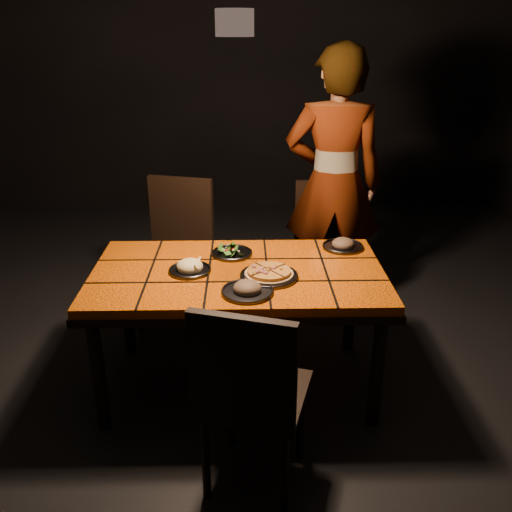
{
  "coord_description": "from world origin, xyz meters",
  "views": [
    {
      "loc": [
        0.04,
        -2.71,
        1.98
      ],
      "look_at": [
        0.1,
        0.03,
        0.82
      ],
      "focal_mm": 38.0,
      "sensor_mm": 36.0,
      "label": 1
    }
  ],
  "objects_px": {
    "chair_far_left": "(177,242)",
    "plate_pizza": "(269,274)",
    "dining_table": "(238,283)",
    "chair_near": "(250,391)",
    "plate_pasta": "(190,268)",
    "chair_far_right": "(325,238)",
    "diner": "(334,184)"
  },
  "relations": [
    {
      "from": "chair_far_right",
      "to": "plate_pasta",
      "type": "relative_size",
      "value": 4.14
    },
    {
      "from": "dining_table",
      "to": "plate_pasta",
      "type": "distance_m",
      "value": 0.28
    },
    {
      "from": "plate_pasta",
      "to": "chair_near",
      "type": "bearing_deg",
      "value": -68.61
    },
    {
      "from": "plate_pizza",
      "to": "chair_far_left",
      "type": "bearing_deg",
      "value": 122.9
    },
    {
      "from": "dining_table",
      "to": "plate_pizza",
      "type": "bearing_deg",
      "value": -30.71
    },
    {
      "from": "chair_near",
      "to": "plate_pizza",
      "type": "xyz_separation_m",
      "value": [
        0.11,
        0.72,
        0.21
      ]
    },
    {
      "from": "plate_pizza",
      "to": "plate_pasta",
      "type": "height_order",
      "value": "plate_pasta"
    },
    {
      "from": "chair_far_right",
      "to": "plate_pizza",
      "type": "bearing_deg",
      "value": -113.55
    },
    {
      "from": "diner",
      "to": "plate_pasta",
      "type": "height_order",
      "value": "diner"
    },
    {
      "from": "chair_far_right",
      "to": "plate_pasta",
      "type": "height_order",
      "value": "chair_far_right"
    },
    {
      "from": "chair_far_right",
      "to": "diner",
      "type": "height_order",
      "value": "diner"
    },
    {
      "from": "chair_far_left",
      "to": "plate_pasta",
      "type": "distance_m",
      "value": 0.89
    },
    {
      "from": "dining_table",
      "to": "chair_far_left",
      "type": "bearing_deg",
      "value": 117.7
    },
    {
      "from": "dining_table",
      "to": "plate_pizza",
      "type": "relative_size",
      "value": 4.43
    },
    {
      "from": "plate_pizza",
      "to": "chair_far_right",
      "type": "bearing_deg",
      "value": 67.02
    },
    {
      "from": "chair_far_left",
      "to": "plate_pizza",
      "type": "xyz_separation_m",
      "value": [
        0.6,
        -0.93,
        0.18
      ]
    },
    {
      "from": "chair_far_left",
      "to": "diner",
      "type": "distance_m",
      "value": 1.18
    },
    {
      "from": "plate_pizza",
      "to": "plate_pasta",
      "type": "xyz_separation_m",
      "value": [
        -0.43,
        0.08,
        0.0
      ]
    },
    {
      "from": "chair_far_left",
      "to": "plate_pizza",
      "type": "relative_size",
      "value": 2.81
    },
    {
      "from": "plate_pizza",
      "to": "chair_near",
      "type": "bearing_deg",
      "value": -98.84
    },
    {
      "from": "chair_far_left",
      "to": "plate_pasta",
      "type": "relative_size",
      "value": 4.44
    },
    {
      "from": "chair_far_left",
      "to": "plate_pasta",
      "type": "bearing_deg",
      "value": -63.5
    },
    {
      "from": "chair_far_left",
      "to": "chair_far_right",
      "type": "relative_size",
      "value": 1.07
    },
    {
      "from": "chair_near",
      "to": "plate_pasta",
      "type": "xyz_separation_m",
      "value": [
        -0.32,
        0.81,
        0.21
      ]
    },
    {
      "from": "diner",
      "to": "plate_pizza",
      "type": "xyz_separation_m",
      "value": [
        -0.51,
        -1.11,
        -0.19
      ]
    },
    {
      "from": "chair_far_left",
      "to": "plate_pizza",
      "type": "distance_m",
      "value": 1.13
    },
    {
      "from": "dining_table",
      "to": "diner",
      "type": "bearing_deg",
      "value": 56.45
    },
    {
      "from": "chair_near",
      "to": "chair_far_right",
      "type": "bearing_deg",
      "value": -90.85
    },
    {
      "from": "dining_table",
      "to": "plate_pizza",
      "type": "height_order",
      "value": "plate_pizza"
    },
    {
      "from": "chair_near",
      "to": "dining_table",
      "type": "bearing_deg",
      "value": -69.53
    },
    {
      "from": "chair_far_right",
      "to": "plate_pizza",
      "type": "height_order",
      "value": "chair_far_right"
    },
    {
      "from": "chair_near",
      "to": "plate_pasta",
      "type": "distance_m",
      "value": 0.89
    }
  ]
}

